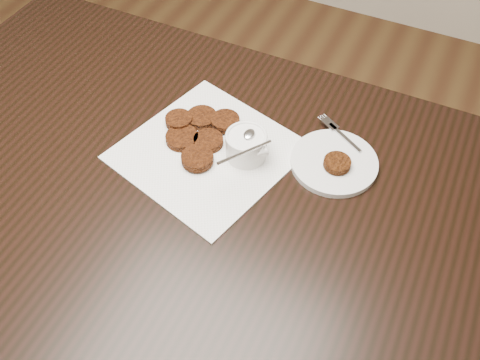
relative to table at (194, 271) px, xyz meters
name	(u,v)px	position (x,y,z in m)	size (l,w,h in m)	color
floor	(177,344)	(-0.05, -0.08, -0.38)	(4.00, 4.00, 0.00)	brown
table	(194,271)	(0.00, 0.00, 0.00)	(1.46, 0.94, 0.75)	black
napkin	(208,152)	(0.01, 0.09, 0.38)	(0.34, 0.34, 0.00)	white
sauce_ramekin	(246,135)	(0.09, 0.12, 0.44)	(0.12, 0.12, 0.12)	white
patty_cluster	(197,133)	(-0.03, 0.12, 0.39)	(0.23, 0.23, 0.02)	#5B270C
plate_with_patty	(334,160)	(0.27, 0.18, 0.39)	(0.19, 0.19, 0.03)	silver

